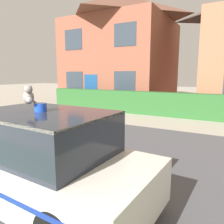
{
  "coord_description": "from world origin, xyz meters",
  "views": [
    {
      "loc": [
        3.37,
        -0.02,
        2.08
      ],
      "look_at": [
        0.4,
        5.21,
        1.05
      ],
      "focal_mm": 35.0,
      "sensor_mm": 36.0,
      "label": 1
    }
  ],
  "objects": [
    {
      "name": "house_left",
      "position": [
        -4.27,
        14.95,
        3.94
      ],
      "size": [
        7.17,
        7.0,
        7.75
      ],
      "color": "#93513D",
      "rests_on": "ground"
    },
    {
      "name": "police_car",
      "position": [
        0.63,
        2.34,
        0.73
      ],
      "size": [
        4.11,
        1.84,
        1.63
      ],
      "rotation": [
        0.0,
        0.0,
        3.1
      ],
      "color": "black",
      "rests_on": "road_strip"
    },
    {
      "name": "garden_hedge",
      "position": [
        0.57,
        10.88,
        0.6
      ],
      "size": [
        14.86,
        0.57,
        1.2
      ],
      "primitive_type": "cube",
      "color": "#2D662D",
      "rests_on": "ground"
    },
    {
      "name": "road_strip",
      "position": [
        0.0,
        4.7,
        0.01
      ],
      "size": [
        28.0,
        6.73,
        0.01
      ],
      "primitive_type": "cube",
      "color": "#4C4C51",
      "rests_on": "ground"
    },
    {
      "name": "cat",
      "position": [
        0.68,
        2.19,
        1.76
      ],
      "size": [
        0.28,
        0.32,
        0.3
      ],
      "rotation": [
        0.0,
        0.0,
        5.65
      ],
      "color": "gray",
      "rests_on": "police_car"
    }
  ]
}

